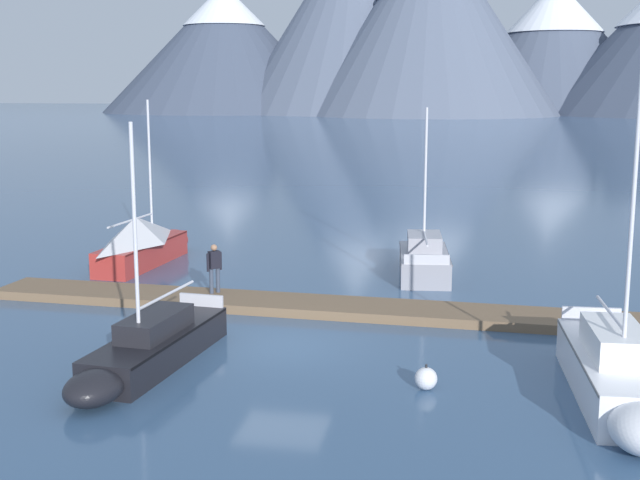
# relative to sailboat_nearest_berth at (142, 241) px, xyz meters

# --- Properties ---
(ground_plane) EXTENTS (700.00, 700.00, 0.00)m
(ground_plane) POSITION_rel_sailboat_nearest_berth_xyz_m (8.14, -9.79, -1.00)
(ground_plane) COLOR #38567A
(mountain_west_summit) EXTENTS (73.27, 73.27, 37.60)m
(mountain_west_summit) POSITION_rel_sailboat_nearest_berth_xyz_m (-61.31, 216.99, 18.23)
(mountain_west_summit) COLOR #424C60
(mountain_west_summit) RESTS_ON ground
(mountain_central_massif) EXTENTS (70.69, 70.69, 55.73)m
(mountain_central_massif) POSITION_rel_sailboat_nearest_berth_xyz_m (-20.92, 213.77, 27.56)
(mountain_central_massif) COLOR slate
(mountain_central_massif) RESTS_ON ground
(mountain_shoulder_ridge) EXTENTS (69.64, 69.64, 51.33)m
(mountain_shoulder_ridge) POSITION_rel_sailboat_nearest_berth_xyz_m (1.14, 200.37, 25.68)
(mountain_shoulder_ridge) COLOR slate
(mountain_shoulder_ridge) RESTS_ON ground
(mountain_east_summit) EXTENTS (68.74, 68.74, 38.22)m
(mountain_east_summit) POSITION_rel_sailboat_nearest_berth_xyz_m (36.01, 230.42, 18.82)
(mountain_east_summit) COLOR #4C566B
(mountain_east_summit) RESTS_ON ground
(dock) EXTENTS (22.25, 3.36, 0.30)m
(dock) POSITION_rel_sailboat_nearest_berth_xyz_m (8.14, -5.79, -0.85)
(dock) COLOR brown
(dock) RESTS_ON ground
(sailboat_nearest_berth) EXTENTS (2.09, 6.78, 6.75)m
(sailboat_nearest_berth) POSITION_rel_sailboat_nearest_berth_xyz_m (0.00, 0.00, 0.00)
(sailboat_nearest_berth) COLOR #B2332D
(sailboat_nearest_berth) RESTS_ON ground
(sailboat_second_berth) EXTENTS (2.14, 7.05, 6.42)m
(sailboat_second_berth) POSITION_rel_sailboat_nearest_berth_xyz_m (5.15, -12.24, -0.45)
(sailboat_second_berth) COLOR black
(sailboat_second_berth) RESTS_ON ground
(sailboat_mid_dock_port) EXTENTS (2.30, 6.35, 6.49)m
(sailboat_mid_dock_port) POSITION_rel_sailboat_nearest_berth_xyz_m (11.50, 0.52, -0.37)
(sailboat_mid_dock_port) COLOR #93939E
(sailboat_mid_dock_port) RESTS_ON ground
(sailboat_mid_dock_starboard) EXTENTS (2.02, 7.09, 8.11)m
(sailboat_mid_dock_starboard) POSITION_rel_sailboat_nearest_berth_xyz_m (16.72, -12.66, -0.31)
(sailboat_mid_dock_starboard) COLOR white
(sailboat_mid_dock_starboard) RESTS_ON ground
(person_on_dock) EXTENTS (0.42, 0.47, 1.69)m
(person_on_dock) POSITION_rel_sailboat_nearest_berth_xyz_m (4.73, -5.20, 0.26)
(person_on_dock) COLOR #384256
(person_on_dock) RESTS_ON dock
(mooring_buoy_channel_marker) EXTENTS (0.55, 0.55, 0.63)m
(mooring_buoy_channel_marker) POSITION_rel_sailboat_nearest_berth_xyz_m (12.34, -12.49, -0.72)
(mooring_buoy_channel_marker) COLOR white
(mooring_buoy_channel_marker) RESTS_ON ground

